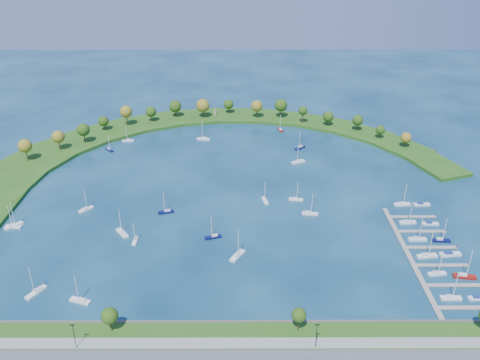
{
  "coord_description": "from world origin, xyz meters",
  "views": [
    {
      "loc": [
        4.45,
        -240.19,
        127.68
      ],
      "look_at": [
        5.0,
        5.0,
        4.0
      ],
      "focal_mm": 37.71,
      "sensor_mm": 36.0,
      "label": 1
    }
  ],
  "objects_px": {
    "moored_boat_3": "(122,232)",
    "moored_boat_13": "(213,236)",
    "moored_boat_11": "(296,199)",
    "moored_boat_9": "(36,292)",
    "harbor_tower": "(215,112)",
    "moored_boat_4": "(204,138)",
    "docked_boat_11": "(421,204)",
    "moored_boat_6": "(128,140)",
    "moored_boat_15": "(109,149)",
    "docked_boat_4": "(427,255)",
    "docked_boat_3": "(464,276)",
    "docked_boat_9": "(430,223)",
    "docked_boat_0": "(451,297)",
    "moored_boat_7": "(14,226)",
    "moored_boat_10": "(166,211)",
    "moored_boat_5": "(280,129)",
    "moored_boat_17": "(237,255)",
    "docked_boat_7": "(441,240)",
    "moored_boat_14": "(135,240)",
    "moored_boat_8": "(13,225)",
    "moored_boat_18": "(265,200)",
    "docked_boat_6": "(417,239)",
    "docked_boat_1": "(478,298)",
    "moored_boat_1": "(299,161)",
    "docked_boat_5": "(450,254)",
    "dock_system": "(426,256)",
    "docked_boat_10": "(402,204)",
    "docked_boat_8": "(408,222)",
    "moored_boat_2": "(80,300)",
    "moored_boat_0": "(86,209)",
    "moored_boat_12": "(310,213)"
  },
  "relations": [
    {
      "from": "moored_boat_1",
      "to": "docked_boat_5",
      "type": "xyz_separation_m",
      "value": [
        55.53,
        -96.24,
        -0.22
      ]
    },
    {
      "from": "docked_boat_7",
      "to": "docked_boat_9",
      "type": "relative_size",
      "value": 1.5
    },
    {
      "from": "moored_boat_11",
      "to": "moored_boat_3",
      "type": "bearing_deg",
      "value": -150.83
    },
    {
      "from": "moored_boat_18",
      "to": "docked_boat_3",
      "type": "distance_m",
      "value": 100.76
    },
    {
      "from": "moored_boat_5",
      "to": "docked_boat_11",
      "type": "height_order",
      "value": "moored_boat_5"
    },
    {
      "from": "moored_boat_9",
      "to": "harbor_tower",
      "type": "bearing_deg",
      "value": -168.41
    },
    {
      "from": "moored_boat_14",
      "to": "docked_boat_1",
      "type": "distance_m",
      "value": 144.08
    },
    {
      "from": "moored_boat_13",
      "to": "moored_boat_6",
      "type": "bearing_deg",
      "value": -79.65
    },
    {
      "from": "moored_boat_9",
      "to": "moored_boat_17",
      "type": "distance_m",
      "value": 81.76
    },
    {
      "from": "docked_boat_7",
      "to": "moored_boat_8",
      "type": "bearing_deg",
      "value": 179.71
    },
    {
      "from": "moored_boat_5",
      "to": "moored_boat_13",
      "type": "bearing_deg",
      "value": 152.61
    },
    {
      "from": "moored_boat_4",
      "to": "docked_boat_6",
      "type": "xyz_separation_m",
      "value": [
        104.65,
        -120.99,
        -0.03
      ]
    },
    {
      "from": "moored_boat_10",
      "to": "moored_boat_13",
      "type": "distance_m",
      "value": 33.39
    },
    {
      "from": "moored_boat_0",
      "to": "moored_boat_18",
      "type": "distance_m",
      "value": 91.01
    },
    {
      "from": "moored_boat_3",
      "to": "moored_boat_11",
      "type": "xyz_separation_m",
      "value": [
        83.79,
        32.34,
        -0.06
      ]
    },
    {
      "from": "moored_boat_5",
      "to": "moored_boat_0",
      "type": "bearing_deg",
      "value": 125.57
    },
    {
      "from": "moored_boat_2",
      "to": "docked_boat_3",
      "type": "relative_size",
      "value": 0.94
    },
    {
      "from": "moored_boat_14",
      "to": "docked_boat_1",
      "type": "relative_size",
      "value": 1.24
    },
    {
      "from": "moored_boat_4",
      "to": "docked_boat_11",
      "type": "height_order",
      "value": "moored_boat_4"
    },
    {
      "from": "moored_boat_9",
      "to": "docked_boat_8",
      "type": "bearing_deg",
      "value": 136.34
    },
    {
      "from": "dock_system",
      "to": "docked_boat_6",
      "type": "bearing_deg",
      "value": 89.02
    },
    {
      "from": "docked_boat_1",
      "to": "docked_boat_9",
      "type": "distance_m",
      "value": 54.01
    },
    {
      "from": "moored_boat_8",
      "to": "moored_boat_0",
      "type": "bearing_deg",
      "value": -20.32
    },
    {
      "from": "moored_boat_11",
      "to": "moored_boat_13",
      "type": "distance_m",
      "value": 54.63
    },
    {
      "from": "moored_boat_5",
      "to": "moored_boat_17",
      "type": "distance_m",
      "value": 153.8
    },
    {
      "from": "moored_boat_12",
      "to": "docked_boat_0",
      "type": "height_order",
      "value": "docked_boat_0"
    },
    {
      "from": "docked_boat_5",
      "to": "docked_boat_1",
      "type": "bearing_deg",
      "value": -95.62
    },
    {
      "from": "moored_boat_3",
      "to": "docked_boat_3",
      "type": "relative_size",
      "value": 0.98
    },
    {
      "from": "docked_boat_0",
      "to": "moored_boat_4",
      "type": "bearing_deg",
      "value": 124.09
    },
    {
      "from": "moored_boat_4",
      "to": "moored_boat_13",
      "type": "relative_size",
      "value": 1.15
    },
    {
      "from": "dock_system",
      "to": "docked_boat_10",
      "type": "height_order",
      "value": "docked_boat_10"
    },
    {
      "from": "docked_boat_4",
      "to": "docked_boat_11",
      "type": "distance_m",
      "value": 46.8
    },
    {
      "from": "docked_boat_7",
      "to": "moored_boat_14",
      "type": "bearing_deg",
      "value": -176.64
    },
    {
      "from": "harbor_tower",
      "to": "moored_boat_18",
      "type": "bearing_deg",
      "value": -76.36
    },
    {
      "from": "moored_boat_5",
      "to": "moored_boat_10",
      "type": "distance_m",
      "value": 130.76
    },
    {
      "from": "moored_boat_2",
      "to": "moored_boat_4",
      "type": "relative_size",
      "value": 0.94
    },
    {
      "from": "moored_boat_15",
      "to": "docked_boat_4",
      "type": "xyz_separation_m",
      "value": [
        163.56,
        -116.02,
        0.07
      ]
    },
    {
      "from": "moored_boat_3",
      "to": "moored_boat_13",
      "type": "height_order",
      "value": "moored_boat_3"
    },
    {
      "from": "moored_boat_1",
      "to": "docked_boat_1",
      "type": "distance_m",
      "value": 136.71
    },
    {
      "from": "moored_boat_8",
      "to": "moored_boat_18",
      "type": "height_order",
      "value": "moored_boat_8"
    },
    {
      "from": "moored_boat_11",
      "to": "docked_boat_9",
      "type": "distance_m",
      "value": 66.48
    },
    {
      "from": "docked_boat_0",
      "to": "moored_boat_11",
      "type": "bearing_deg",
      "value": 124.49
    },
    {
      "from": "docked_boat_0",
      "to": "docked_boat_3",
      "type": "relative_size",
      "value": 0.9
    },
    {
      "from": "moored_boat_7",
      "to": "moored_boat_10",
      "type": "relative_size",
      "value": 1.02
    },
    {
      "from": "moored_boat_8",
      "to": "moored_boat_18",
      "type": "distance_m",
      "value": 123.19
    },
    {
      "from": "moored_boat_15",
      "to": "moored_boat_2",
      "type": "bearing_deg",
      "value": -33.77
    },
    {
      "from": "moored_boat_15",
      "to": "moored_boat_3",
      "type": "bearing_deg",
      "value": -26.29
    },
    {
      "from": "moored_boat_4",
      "to": "docked_boat_0",
      "type": "distance_m",
      "value": 192.49
    },
    {
      "from": "moored_boat_18",
      "to": "docked_boat_9",
      "type": "bearing_deg",
      "value": -117.77
    },
    {
      "from": "docked_boat_3",
      "to": "docked_boat_9",
      "type": "relative_size",
      "value": 1.69
    }
  ]
}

